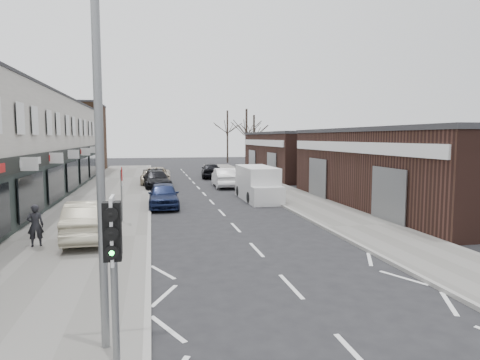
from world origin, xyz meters
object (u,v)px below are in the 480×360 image
street_lamp (108,113)px  parked_car_left_c (156,176)px  warning_sign (122,178)px  traffic_light (113,245)px  parked_car_right_a (224,178)px  parked_car_left_b (156,180)px  parked_car_right_b (211,170)px  sedan_on_pavement (90,220)px  parked_car_left_a (164,195)px  white_van (258,184)px  pedestrian (35,225)px

street_lamp → parked_car_left_c: street_lamp is taller
warning_sign → traffic_light: bearing=-86.9°
parked_car_right_a → warning_sign: bearing=64.2°
parked_car_left_b → parked_car_right_a: parked_car_right_a is taller
street_lamp → parked_car_right_b: street_lamp is taller
street_lamp → parked_car_left_b: bearing=87.6°
street_lamp → parked_car_right_a: size_ratio=1.64×
sedan_on_pavement → parked_car_left_b: size_ratio=0.96×
parked_car_left_b → street_lamp: bearing=-97.9°
warning_sign → parked_car_left_a: (2.06, 4.43, -1.46)m
warning_sign → parked_car_right_b: (7.36, 22.27, -1.40)m
street_lamp → white_van: bearing=68.2°
warning_sign → sedan_on_pavement: bearing=-106.4°
street_lamp → parked_car_right_b: 35.91m
white_van → pedestrian: 15.48m
parked_car_left_c → parked_car_left_b: bearing=-87.8°
parked_car_left_a → parked_car_right_b: bearing=74.2°
parked_car_left_b → parked_car_right_b: 9.85m
parked_car_left_c → pedestrian: bearing=-99.8°
pedestrian → parked_car_left_a: size_ratio=0.36×
parked_car_left_a → warning_sign: bearing=-114.2°
white_van → traffic_light: bearing=-110.4°
parked_car_left_a → parked_car_right_b: parked_car_right_b is taller
sedan_on_pavement → parked_car_left_a: bearing=-113.3°
traffic_light → warning_sign: traffic_light is taller
pedestrian → sedan_on_pavement: bearing=-168.6°
white_van → parked_car_right_b: bearing=93.4°
traffic_light → parked_car_left_c: (1.01, 31.34, -1.66)m
white_van → parked_car_left_a: white_van is taller
parked_car_left_a → parked_car_right_a: (5.30, 9.58, 0.06)m
pedestrian → parked_car_left_c: size_ratio=0.29×
parked_car_left_a → parked_car_left_b: parked_car_left_a is taller
parked_car_right_b → parked_car_right_a: bearing=95.5°
white_van → parked_car_left_c: (-6.56, 10.91, -0.29)m
parked_car_left_a → traffic_light: bearing=-93.3°
street_lamp → parked_car_left_a: (1.43, 17.23, -3.88)m
parked_car_left_b → parked_car_left_a: bearing=-93.7°
sedan_on_pavement → parked_car_left_c: bearing=-99.6°
pedestrian → parked_car_right_b: pedestrian is taller
parked_car_left_a → parked_car_left_c: size_ratio=0.80×
street_lamp → traffic_light: bearing=-84.1°
traffic_light → parked_car_right_b: (6.60, 36.28, -1.62)m
parked_car_left_b → parked_car_right_a: (5.60, -0.16, 0.08)m
street_lamp → parked_car_left_c: 30.40m
white_van → sedan_on_pavement: (-9.35, -9.94, -0.14)m
sedan_on_pavement → parked_car_left_b: sedan_on_pavement is taller
parked_car_left_b → parked_car_right_a: 5.60m
warning_sign → parked_car_right_a: warning_sign is taller
traffic_light → street_lamp: 2.52m
parked_car_left_b → parked_car_left_c: bearing=84.4°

